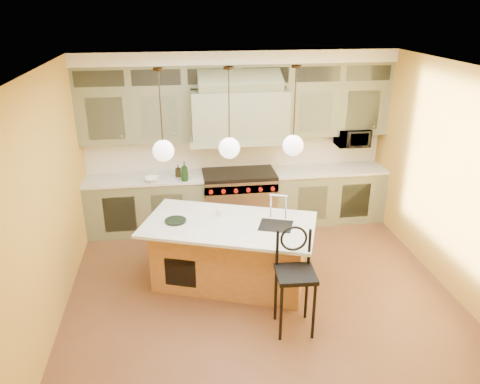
{
  "coord_description": "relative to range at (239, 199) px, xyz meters",
  "views": [
    {
      "loc": [
        -1.0,
        -5.06,
        3.6
      ],
      "look_at": [
        -0.19,
        0.7,
        1.2
      ],
      "focal_mm": 35.0,
      "sensor_mm": 36.0,
      "label": 1
    }
  ],
  "objects": [
    {
      "name": "floor",
      "position": [
        0.0,
        -2.14,
        -0.49
      ],
      "size": [
        5.0,
        5.0,
        0.0
      ],
      "primitive_type": "plane",
      "color": "brown",
      "rests_on": "ground"
    },
    {
      "name": "ceiling",
      "position": [
        0.0,
        -2.14,
        2.41
      ],
      "size": [
        5.0,
        5.0,
        0.0
      ],
      "primitive_type": "plane",
      "rotation": [
        3.14,
        0.0,
        0.0
      ],
      "color": "white",
      "rests_on": "wall_back"
    },
    {
      "name": "wall_back",
      "position": [
        0.0,
        0.36,
        0.96
      ],
      "size": [
        5.0,
        0.0,
        5.0
      ],
      "primitive_type": "plane",
      "rotation": [
        1.57,
        0.0,
        0.0
      ],
      "color": "gold",
      "rests_on": "ground"
    },
    {
      "name": "wall_front",
      "position": [
        0.0,
        -4.64,
        0.96
      ],
      "size": [
        5.0,
        0.0,
        5.0
      ],
      "primitive_type": "plane",
      "rotation": [
        -1.57,
        0.0,
        0.0
      ],
      "color": "gold",
      "rests_on": "ground"
    },
    {
      "name": "wall_left",
      "position": [
        -2.5,
        -2.14,
        0.96
      ],
      "size": [
        0.0,
        5.0,
        5.0
      ],
      "primitive_type": "plane",
      "rotation": [
        1.57,
        0.0,
        1.57
      ],
      "color": "gold",
      "rests_on": "ground"
    },
    {
      "name": "wall_right",
      "position": [
        2.5,
        -2.14,
        0.96
      ],
      "size": [
        0.0,
        5.0,
        5.0
      ],
      "primitive_type": "plane",
      "rotation": [
        1.57,
        0.0,
        -1.57
      ],
      "color": "gold",
      "rests_on": "ground"
    },
    {
      "name": "back_cabinetry",
      "position": [
        0.0,
        0.09,
        0.94
      ],
      "size": [
        5.0,
        0.77,
        2.9
      ],
      "color": "#797C5B",
      "rests_on": "floor"
    },
    {
      "name": "range",
      "position": [
        0.0,
        0.0,
        0.0
      ],
      "size": [
        1.2,
        0.74,
        0.96
      ],
      "color": "silver",
      "rests_on": "floor"
    },
    {
      "name": "kitchen_island",
      "position": [
        -0.36,
        -1.75,
        -0.01
      ],
      "size": [
        2.46,
        1.85,
        1.35
      ],
      "rotation": [
        0.0,
        0.0,
        -0.35
      ],
      "color": "olive",
      "rests_on": "floor"
    },
    {
      "name": "counter_stool",
      "position": [
        0.25,
        -2.79,
        0.23
      ],
      "size": [
        0.46,
        0.46,
        1.25
      ],
      "rotation": [
        0.0,
        0.0,
        -0.05
      ],
      "color": "black",
      "rests_on": "floor"
    },
    {
      "name": "microwave",
      "position": [
        1.95,
        0.11,
        0.96
      ],
      "size": [
        0.54,
        0.37,
        0.3
      ],
      "primitive_type": "imported",
      "color": "black",
      "rests_on": "back_cabinetry"
    },
    {
      "name": "oil_bottle_a",
      "position": [
        -0.9,
        -0.22,
        0.61
      ],
      "size": [
        0.12,
        0.12,
        0.31
      ],
      "primitive_type": "imported",
      "rotation": [
        0.0,
        0.0,
        0.0
      ],
      "color": "black",
      "rests_on": "back_cabinetry"
    },
    {
      "name": "oil_bottle_b",
      "position": [
        -1.0,
        -0.01,
        0.55
      ],
      "size": [
        0.1,
        0.1,
        0.2
      ],
      "primitive_type": "imported",
      "rotation": [
        0.0,
        0.0,
        -0.05
      ],
      "color": "black",
      "rests_on": "back_cabinetry"
    },
    {
      "name": "fruit_bowl",
      "position": [
        -1.4,
        -0.17,
        0.49
      ],
      "size": [
        0.26,
        0.26,
        0.06
      ],
      "primitive_type": "imported",
      "rotation": [
        0.0,
        0.0,
        0.05
      ],
      "color": "white",
      "rests_on": "back_cabinetry"
    },
    {
      "name": "cup",
      "position": [
        -0.48,
        -1.51,
        0.48
      ],
      "size": [
        0.12,
        0.12,
        0.1
      ],
      "primitive_type": "imported",
      "rotation": [
        0.0,
        0.0,
        0.16
      ],
      "color": "white",
      "rests_on": "kitchen_island"
    },
    {
      "name": "pendant_left",
      "position": [
        -1.16,
        -1.74,
        1.46
      ],
      "size": [
        0.26,
        0.26,
        1.11
      ],
      "color": "#2D2319",
      "rests_on": "ceiling"
    },
    {
      "name": "pendant_center",
      "position": [
        -0.36,
        -1.74,
        1.46
      ],
      "size": [
        0.26,
        0.26,
        1.11
      ],
      "color": "#2D2319",
      "rests_on": "ceiling"
    },
    {
      "name": "pendant_right",
      "position": [
        0.44,
        -1.74,
        1.46
      ],
      "size": [
        0.26,
        0.26,
        1.11
      ],
      "color": "#2D2319",
      "rests_on": "ceiling"
    }
  ]
}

